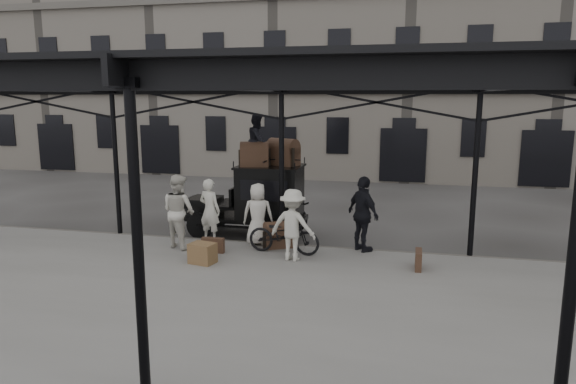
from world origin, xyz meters
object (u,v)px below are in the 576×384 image
bicycle (284,235)px  steamer_trunk_platform (279,236)px  taxi (260,197)px  porter_official (363,214)px  steamer_trunk_roof_near (255,156)px  porter_left (210,210)px

bicycle → steamer_trunk_platform: bearing=30.4°
taxi → porter_official: 3.47m
porter_official → steamer_trunk_platform: 2.36m
bicycle → steamer_trunk_roof_near: 2.86m
taxi → porter_official: bearing=-23.0°
porter_left → steamer_trunk_roof_near: steamer_trunk_roof_near is taller
porter_left → steamer_trunk_roof_near: (1.01, 1.11, 1.43)m
porter_official → steamer_trunk_roof_near: size_ratio=2.44×
porter_left → steamer_trunk_roof_near: bearing=-117.0°
taxi → porter_official: size_ratio=1.82×
porter_left → porter_official: bearing=-164.7°
bicycle → steamer_trunk_platform: 0.64m
porter_left → porter_official: (4.29, 0.00, 0.10)m
taxi → porter_official: taxi is taller
porter_official → bicycle: bearing=66.8°
bicycle → steamer_trunk_platform: (-0.26, 0.55, -0.21)m
porter_left → bicycle: size_ratio=0.94×
steamer_trunk_roof_near → steamer_trunk_platform: 2.59m
porter_left → steamer_trunk_platform: size_ratio=2.22×
taxi → steamer_trunk_roof_near: bearing=-108.1°
porter_official → taxi: bearing=25.2°
porter_left → bicycle: (2.30, -0.67, -0.40)m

